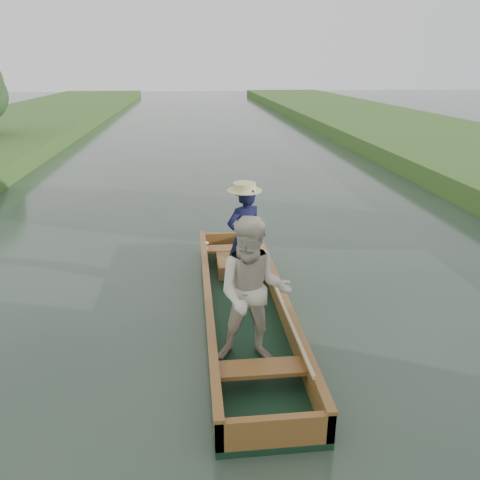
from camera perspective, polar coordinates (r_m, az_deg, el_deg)
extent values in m
plane|color=#283D30|center=(6.70, 0.55, -9.44)|extent=(120.00, 120.00, 0.00)
cube|color=black|center=(6.68, 0.55, -9.14)|extent=(1.10, 5.00, 0.08)
cube|color=olive|center=(6.55, -3.92, -7.84)|extent=(0.08, 5.00, 0.32)
cube|color=olive|center=(6.66, 4.95, -7.39)|extent=(0.08, 5.00, 0.32)
cube|color=olive|center=(8.82, -1.27, -0.08)|extent=(1.10, 0.08, 0.32)
cube|color=olive|center=(4.59, 4.33, -22.23)|extent=(1.10, 0.08, 0.32)
cube|color=olive|center=(6.47, -3.96, -6.44)|extent=(0.10, 5.00, 0.04)
cube|color=olive|center=(6.57, 5.00, -6.00)|extent=(0.10, 5.00, 0.04)
cube|color=olive|center=(8.28, -0.94, -1.06)|extent=(0.94, 0.30, 0.05)
cube|color=olive|center=(5.21, 2.64, -15.36)|extent=(0.94, 0.30, 0.05)
imported|color=#101135|center=(7.13, 0.53, 0.35)|extent=(0.70, 0.60, 1.61)
cylinder|color=beige|center=(6.90, 0.55, 6.34)|extent=(0.52, 0.52, 0.12)
imported|color=beige|center=(5.27, 1.64, -6.44)|extent=(0.95, 0.79, 1.77)
cube|color=#AE6638|center=(7.98, 0.24, -2.75)|extent=(0.85, 0.90, 0.22)
sphere|color=tan|center=(7.84, 2.30, -1.49)|extent=(0.20, 0.20, 0.20)
sphere|color=tan|center=(7.78, 2.33, -0.52)|extent=(0.15, 0.15, 0.15)
sphere|color=tan|center=(7.75, 1.94, -0.10)|extent=(0.05, 0.05, 0.05)
sphere|color=tan|center=(7.76, 2.73, -0.07)|extent=(0.05, 0.05, 0.05)
sphere|color=tan|center=(7.73, 2.39, -0.78)|extent=(0.06, 0.06, 0.06)
sphere|color=tan|center=(7.80, 1.69, -1.37)|extent=(0.07, 0.07, 0.07)
sphere|color=tan|center=(7.83, 2.96, -1.32)|extent=(0.07, 0.07, 0.07)
sphere|color=tan|center=(7.84, 1.97, -2.15)|extent=(0.08, 0.08, 0.08)
sphere|color=tan|center=(7.85, 2.68, -2.12)|extent=(0.08, 0.08, 0.08)
cylinder|color=silver|center=(8.24, -4.12, -0.98)|extent=(0.07, 0.07, 0.01)
cylinder|color=silver|center=(8.23, -4.13, -0.73)|extent=(0.01, 0.01, 0.08)
ellipsoid|color=silver|center=(8.21, -4.14, -0.37)|extent=(0.09, 0.09, 0.05)
cylinder|color=tan|center=(6.64, 4.16, -5.32)|extent=(0.04, 4.48, 0.20)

